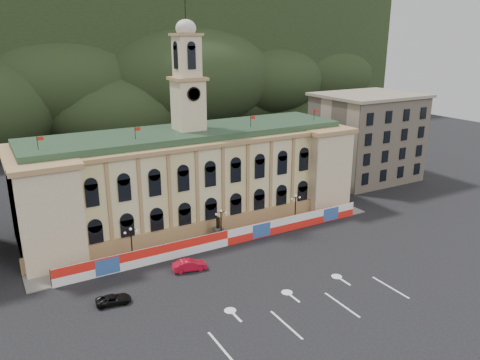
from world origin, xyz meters
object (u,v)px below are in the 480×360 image
statue (218,231)px  lamp_center (221,222)px  red_sedan (190,265)px  black_suv (113,299)px

statue → lamp_center: lamp_center is taller
red_sedan → lamp_center: bearing=-40.9°
statue → lamp_center: (0.00, -1.00, 1.89)m
lamp_center → black_suv: lamp_center is taller
statue → black_suv: statue is taller
statue → lamp_center: size_ratio=0.72×
black_suv → statue: bearing=-52.5°
red_sedan → black_suv: red_sedan is taller
lamp_center → black_suv: size_ratio=1.19×
lamp_center → red_sedan: 10.49m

